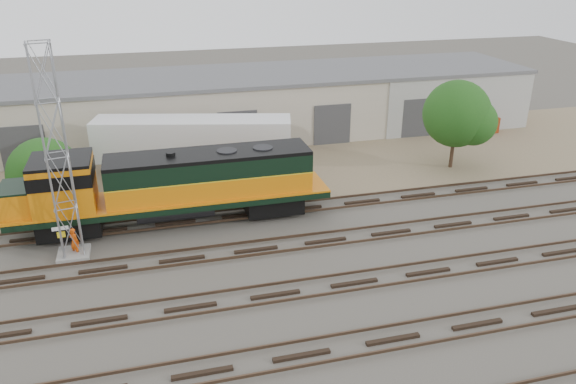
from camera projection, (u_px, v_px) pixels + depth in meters
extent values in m
plane|color=#47423A|center=(262.00, 265.00, 29.33)|extent=(140.00, 140.00, 0.00)
cube|color=#726047|center=(220.00, 166.00, 42.64)|extent=(80.00, 16.00, 0.02)
cube|color=black|center=(302.00, 356.00, 22.65)|extent=(80.00, 2.40, 0.14)
cube|color=#4C3828|center=(307.00, 365.00, 21.92)|extent=(80.00, 0.08, 0.14)
cube|color=#4C3828|center=(297.00, 341.00, 23.26)|extent=(80.00, 0.08, 0.14)
cube|color=black|center=(275.00, 295.00, 26.64)|extent=(80.00, 2.40, 0.14)
cube|color=#4C3828|center=(279.00, 301.00, 25.92)|extent=(80.00, 0.08, 0.14)
cube|color=#4C3828|center=(272.00, 284.00, 27.25)|extent=(80.00, 0.08, 0.14)
cube|color=black|center=(256.00, 250.00, 30.63)|extent=(80.00, 2.40, 0.14)
cube|color=#4C3828|center=(259.00, 254.00, 29.91)|extent=(80.00, 0.08, 0.14)
cube|color=#4C3828|center=(253.00, 241.00, 31.24)|extent=(80.00, 0.08, 0.14)
cube|color=black|center=(241.00, 215.00, 34.63)|extent=(80.00, 2.40, 0.14)
cube|color=#4C3828|center=(243.00, 218.00, 33.91)|extent=(80.00, 0.08, 0.14)
cube|color=#4C3828|center=(239.00, 208.00, 35.24)|extent=(80.00, 0.08, 0.14)
cube|color=#BCB09D|center=(205.00, 108.00, 48.75)|extent=(58.00, 10.00, 5.00)
cube|color=#59595B|center=(203.00, 78.00, 47.70)|extent=(58.40, 10.40, 0.30)
cube|color=#999993|center=(461.00, 106.00, 49.44)|extent=(14.00, 0.10, 5.00)
cube|color=#333335|center=(24.00, 148.00, 41.29)|extent=(3.20, 0.12, 3.40)
cube|color=#333335|center=(135.00, 140.00, 43.17)|extent=(3.20, 0.12, 3.40)
cube|color=#333335|center=(238.00, 132.00, 45.05)|extent=(3.20, 0.12, 3.40)
cube|color=#333335|center=(332.00, 125.00, 46.93)|extent=(3.20, 0.12, 3.40)
cube|color=#333335|center=(419.00, 118.00, 48.81)|extent=(3.20, 0.12, 3.40)
cube|color=black|center=(70.00, 223.00, 32.01)|extent=(3.45, 2.59, 1.08)
cube|color=black|center=(272.00, 201.00, 34.80)|extent=(3.45, 2.59, 1.08)
cube|color=black|center=(175.00, 200.00, 33.12)|extent=(18.34, 3.24, 0.38)
cylinder|color=black|center=(175.00, 210.00, 33.38)|extent=(4.53, 1.19, 1.19)
cube|color=#CE6F09|center=(210.00, 184.00, 33.29)|extent=(11.86, 2.80, 1.29)
cube|color=black|center=(209.00, 165.00, 32.82)|extent=(11.86, 2.80, 1.08)
cube|color=black|center=(209.00, 154.00, 32.57)|extent=(11.86, 2.80, 0.22)
cube|color=#CE6F09|center=(64.00, 185.00, 31.09)|extent=(3.24, 3.24, 2.80)
cube|color=black|center=(60.00, 160.00, 30.50)|extent=(3.24, 3.24, 0.17)
cube|color=#CE6F09|center=(18.00, 201.00, 30.77)|extent=(1.73, 2.59, 1.51)
cube|color=gray|center=(74.00, 254.00, 30.19)|extent=(1.66, 1.66, 0.20)
cylinder|color=gray|center=(47.00, 153.00, 28.29)|extent=(0.08, 0.08, 11.05)
cylinder|color=gray|center=(68.00, 151.00, 28.53)|extent=(0.08, 0.08, 11.05)
cylinder|color=gray|center=(45.00, 159.00, 27.39)|extent=(0.08, 0.08, 11.05)
cylinder|color=gray|center=(67.00, 158.00, 27.63)|extent=(0.08, 0.08, 11.05)
cylinder|color=gray|center=(63.00, 243.00, 29.39)|extent=(0.06, 0.06, 2.00)
cube|color=white|center=(60.00, 229.00, 29.05)|extent=(0.82, 0.10, 0.20)
cube|color=yellow|center=(61.00, 235.00, 29.19)|extent=(0.41, 0.07, 0.32)
imported|color=#ED520D|center=(74.00, 242.00, 29.99)|extent=(0.69, 0.66, 1.59)
cube|color=silver|center=(193.00, 138.00, 39.85)|extent=(14.10, 6.04, 2.88)
cube|color=black|center=(270.00, 168.00, 40.83)|extent=(3.13, 3.20, 1.06)
cube|color=black|center=(118.00, 172.00, 39.65)|extent=(0.16, 0.16, 1.38)
cube|color=black|center=(125.00, 162.00, 41.60)|extent=(0.16, 0.16, 1.38)
cube|color=navy|center=(483.00, 123.00, 50.68)|extent=(2.02, 1.96, 1.50)
cube|color=maroon|center=(488.00, 124.00, 50.53)|extent=(1.55, 1.45, 1.40)
cylinder|color=#382619|center=(50.00, 200.00, 36.39)|extent=(0.32, 0.32, 0.42)
sphere|color=#164914|center=(45.00, 174.00, 35.67)|extent=(4.63, 4.63, 4.63)
sphere|color=#164914|center=(60.00, 183.00, 35.45)|extent=(3.24, 3.24, 3.24)
cylinder|color=#382619|center=(452.00, 152.00, 42.03)|extent=(0.28, 0.28, 2.45)
sphere|color=#164914|center=(457.00, 114.00, 40.86)|extent=(4.90, 4.90, 4.90)
sphere|color=#164914|center=(473.00, 122.00, 40.64)|extent=(3.43, 3.43, 3.43)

